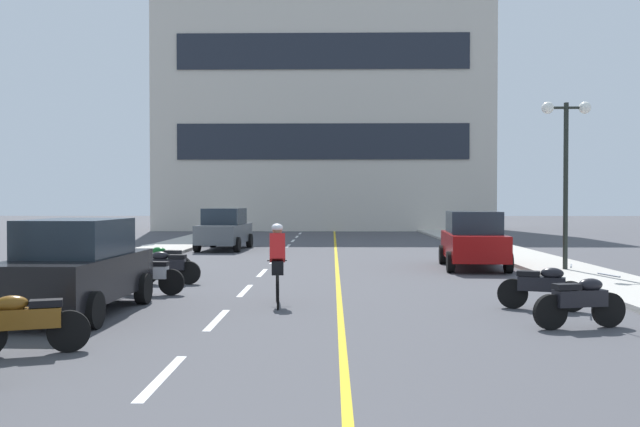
{
  "coord_description": "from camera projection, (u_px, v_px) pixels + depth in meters",
  "views": [
    {
      "loc": [
        0.1,
        -2.32,
        2.19
      ],
      "look_at": [
        -0.31,
        20.35,
        1.73
      ],
      "focal_mm": 38.27,
      "sensor_mm": 36.0,
      "label": 1
    }
  ],
  "objects": [
    {
      "name": "ground_plane",
      "position": [
        329.0,
        264.0,
        23.36
      ],
      "size": [
        140.0,
        140.0,
        0.0
      ],
      "primitive_type": "plane",
      "color": "#47474C"
    },
    {
      "name": "curb_left",
      "position": [
        145.0,
        255.0,
        26.49
      ],
      "size": [
        2.4,
        72.0,
        0.12
      ],
      "primitive_type": "cube",
      "color": "#B7B2A8",
      "rests_on": "ground"
    },
    {
      "name": "curb_right",
      "position": [
        517.0,
        255.0,
        26.23
      ],
      "size": [
        2.4,
        72.0,
        0.12
      ],
      "primitive_type": "cube",
      "color": "#B7B2A8",
      "rests_on": "ground"
    },
    {
      "name": "lane_dash_1",
      "position": [
        162.0,
        377.0,
        8.4
      ],
      "size": [
        0.14,
        2.2,
        0.01
      ],
      "primitive_type": "cube",
      "color": "silver",
      "rests_on": "ground"
    },
    {
      "name": "lane_dash_2",
      "position": [
        217.0,
        320.0,
        12.4
      ],
      "size": [
        0.14,
        2.2,
        0.01
      ],
      "primitive_type": "cube",
      "color": "silver",
      "rests_on": "ground"
    },
    {
      "name": "lane_dash_3",
      "position": [
        245.0,
        291.0,
        16.4
      ],
      "size": [
        0.14,
        2.2,
        0.01
      ],
      "primitive_type": "cube",
      "color": "silver",
      "rests_on": "ground"
    },
    {
      "name": "lane_dash_4",
      "position": [
        262.0,
        273.0,
        20.4
      ],
      "size": [
        0.14,
        2.2,
        0.01
      ],
      "primitive_type": "cube",
      "color": "silver",
      "rests_on": "ground"
    },
    {
      "name": "lane_dash_5",
      "position": [
        274.0,
        261.0,
        24.39
      ],
      "size": [
        0.14,
        2.2,
        0.01
      ],
      "primitive_type": "cube",
      "color": "silver",
      "rests_on": "ground"
    },
    {
      "name": "lane_dash_6",
      "position": [
        282.0,
        252.0,
        28.39
      ],
      "size": [
        0.14,
        2.2,
        0.01
      ],
      "primitive_type": "cube",
      "color": "silver",
      "rests_on": "ground"
    },
    {
      "name": "lane_dash_7",
      "position": [
        288.0,
        246.0,
        32.39
      ],
      "size": [
        0.14,
        2.2,
        0.01
      ],
      "primitive_type": "cube",
      "color": "silver",
      "rests_on": "ground"
    },
    {
      "name": "lane_dash_8",
      "position": [
        293.0,
        241.0,
        36.39
      ],
      "size": [
        0.14,
        2.2,
        0.01
      ],
      "primitive_type": "cube",
      "color": "silver",
      "rests_on": "ground"
    },
    {
      "name": "lane_dash_9",
      "position": [
        297.0,
        237.0,
        40.39
      ],
      "size": [
        0.14,
        2.2,
        0.01
      ],
      "primitive_type": "cube",
      "color": "silver",
      "rests_on": "ground"
    },
    {
      "name": "lane_dash_10",
      "position": [
        300.0,
        233.0,
        44.39
      ],
      "size": [
        0.14,
        2.2,
        0.01
      ],
      "primitive_type": "cube",
      "color": "silver",
      "rests_on": "ground"
    },
    {
      "name": "lane_dash_11",
      "position": [
        303.0,
        231.0,
        48.39
      ],
      "size": [
        0.14,
        2.2,
        0.01
      ],
      "primitive_type": "cube",
      "color": "silver",
      "rests_on": "ground"
    },
    {
      "name": "centre_line_yellow",
      "position": [
        336.0,
        256.0,
        26.35
      ],
      "size": [
        0.12,
        66.0,
        0.01
      ],
      "primitive_type": "cube",
      "color": "gold",
      "rests_on": "ground"
    },
    {
      "name": "office_building",
      "position": [
        323.0,
        91.0,
        51.23
      ],
      "size": [
        24.13,
        8.29,
        20.8
      ],
      "color": "beige",
      "rests_on": "ground"
    },
    {
      "name": "street_lamp_mid",
      "position": [
        566.0,
        146.0,
        20.26
      ],
      "size": [
        1.46,
        0.36,
        4.99
      ],
      "color": "black",
      "rests_on": "curb_right"
    },
    {
      "name": "parked_car_near",
      "position": [
        77.0,
        267.0,
        12.93
      ],
      "size": [
        2.02,
        4.25,
        1.82
      ],
      "color": "black",
      "rests_on": "ground"
    },
    {
      "name": "parked_car_mid",
      "position": [
        473.0,
        240.0,
        21.78
      ],
      "size": [
        2.18,
        4.32,
        1.82
      ],
      "color": "black",
      "rests_on": "ground"
    },
    {
      "name": "parked_car_far",
      "position": [
        224.0,
        229.0,
        29.84
      ],
      "size": [
        2.14,
        4.3,
        1.82
      ],
      "color": "black",
      "rests_on": "ground"
    },
    {
      "name": "motorcycle_2",
      "position": [
        26.0,
        322.0,
        9.59
      ],
      "size": [
        1.63,
        0.81,
        0.92
      ],
      "color": "black",
      "rests_on": "ground"
    },
    {
      "name": "motorcycle_3",
      "position": [
        580.0,
        301.0,
        11.56
      ],
      "size": [
        1.68,
        0.66,
        0.92
      ],
      "color": "black",
      "rests_on": "ground"
    },
    {
      "name": "motorcycle_4",
      "position": [
        542.0,
        286.0,
        13.49
      ],
      "size": [
        1.63,
        0.81,
        0.92
      ],
      "color": "black",
      "rests_on": "ground"
    },
    {
      "name": "motorcycle_5",
      "position": [
        148.0,
        274.0,
        15.66
      ],
      "size": [
        1.7,
        0.6,
        0.92
      ],
      "color": "black",
      "rests_on": "ground"
    },
    {
      "name": "motorcycle_6",
      "position": [
        167.0,
        266.0,
        17.62
      ],
      "size": [
        1.7,
        0.6,
        0.92
      ],
      "color": "black",
      "rests_on": "ground"
    },
    {
      "name": "motorcycle_7",
      "position": [
        165.0,
        261.0,
        19.22
      ],
      "size": [
        1.65,
        0.77,
        0.92
      ],
      "color": "black",
      "rests_on": "ground"
    },
    {
      "name": "cyclist_rider",
      "position": [
        277.0,
        262.0,
        14.14
      ],
      "size": [
        0.43,
        1.77,
        1.71
      ],
      "color": "black",
      "rests_on": "ground"
    }
  ]
}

